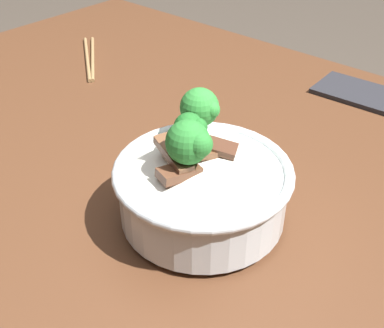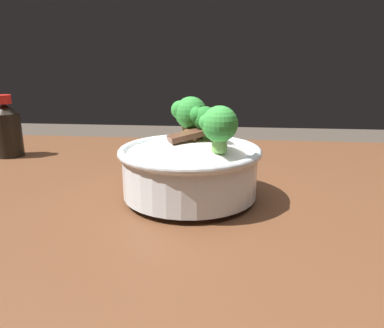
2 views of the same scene
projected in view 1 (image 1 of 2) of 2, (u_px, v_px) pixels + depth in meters
dining_table at (179, 232)px, 0.72m from camera, size 1.33×0.96×0.76m
rice_bowl at (202, 181)px, 0.55m from camera, size 0.20×0.20×0.15m
chopsticks_pair at (90, 58)px, 0.97m from camera, size 0.18×0.14×0.01m
folded_napkin at (361, 93)px, 0.84m from camera, size 0.16×0.10×0.01m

